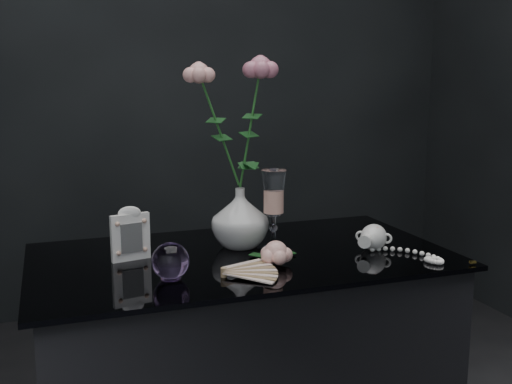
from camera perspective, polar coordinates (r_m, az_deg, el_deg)
name	(u,v)px	position (r m, az deg, el deg)	size (l,w,h in m)	color
vase	(240,218)	(1.58, -1.52, -2.47)	(0.15, 0.15, 0.16)	silver
wine_glass	(274,211)	(1.55, 1.69, -1.78)	(0.07, 0.07, 0.21)	white
picture_frame	(130,233)	(1.50, -11.89, -3.87)	(0.10, 0.08, 0.14)	white
paperweight	(171,261)	(1.35, -8.14, -6.51)	(0.08, 0.08, 0.08)	#9E74BD
paper_fan	(224,271)	(1.36, -3.08, -7.56)	(0.25, 0.19, 0.03)	#FAEBC8
loose_rose	(276,253)	(1.44, 1.90, -5.81)	(0.13, 0.17, 0.06)	#F4AA9E
pearl_jar	(374,236)	(1.60, 11.15, -4.13)	(0.24, 0.25, 0.07)	white
roses	(235,116)	(1.54, -2.06, 7.26)	(0.24, 0.10, 0.39)	pink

